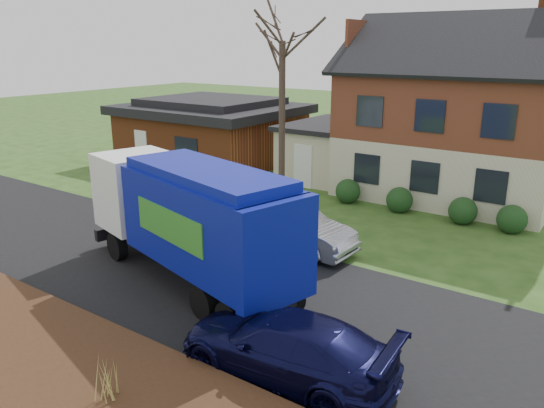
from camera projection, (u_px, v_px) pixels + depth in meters
The scene contains 10 objects.
ground at pixel (229, 288), 15.30m from camera, with size 120.00×120.00×0.00m, color #264617.
road at pixel (229, 288), 15.30m from camera, with size 80.00×7.00×0.02m, color black.
mulch_verge at pixel (68, 373), 11.10m from camera, with size 80.00×3.50×0.30m, color black.
main_house at pixel (446, 106), 24.20m from camera, with size 12.95×8.95×9.26m.
ranch_house at pixel (212, 130), 31.55m from camera, with size 9.80×8.20×3.70m.
garbage_truck at pixel (191, 215), 15.05m from camera, with size 8.75×4.33×3.62m.
silver_sedan at pixel (291, 227), 18.06m from camera, with size 1.60×4.60×1.51m, color #ABADB3.
navy_wagon at pixel (286, 346), 11.10m from camera, with size 1.95×4.80×1.39m, color black.
tree_front_west at pixel (283, 16), 21.95m from camera, with size 3.21×3.21×9.55m.
grass_clump_mid at pixel (107, 379), 9.96m from camera, with size 0.31×0.25×0.86m.
Camera 1 is at (9.01, -10.69, 6.78)m, focal length 35.00 mm.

